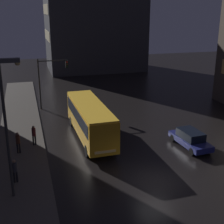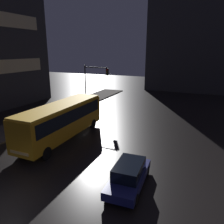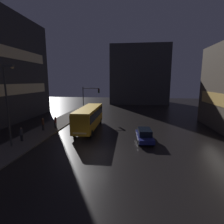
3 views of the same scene
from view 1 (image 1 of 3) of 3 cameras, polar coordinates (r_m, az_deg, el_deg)
ground_plane at (r=22.52m, az=7.97°, el=-12.48°), size 120.00×120.00×0.00m
sidewalk_left at (r=29.85m, az=-16.29°, el=-4.88°), size 4.00×48.00×0.15m
building_far_backdrop at (r=62.34m, az=-3.29°, el=16.09°), size 18.07×12.00×18.07m
bus_near at (r=28.48m, az=-4.05°, el=-1.01°), size 2.68×10.24×3.34m
car_taxi at (r=27.97m, az=14.11°, el=-4.75°), size 2.08×4.56×1.50m
pedestrian_near at (r=22.48m, az=-17.36°, el=-9.98°), size 0.45×0.45×1.69m
pedestrian_mid at (r=26.67m, az=-16.82°, el=-5.13°), size 0.46×0.46×1.83m
pedestrian_far at (r=27.85m, az=-14.10°, el=-3.89°), size 0.36×0.36×1.80m
traffic_light_main at (r=37.58m, az=-11.34°, el=6.71°), size 3.56×0.35×6.04m
street_lamp_sidewalk at (r=19.14m, az=-18.48°, el=0.20°), size 1.25×0.36×8.75m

